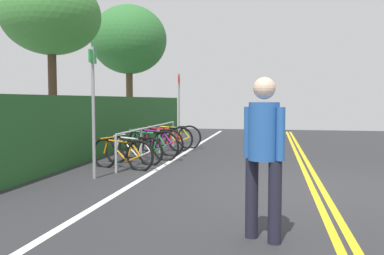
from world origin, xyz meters
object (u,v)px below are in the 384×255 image
(sign_post_near, at_px, (93,101))
(tree_mid, at_px, (51,16))
(bike_rack, at_px, (151,134))
(bicycle_0, at_px, (122,154))
(bicycle_3, at_px, (155,142))
(tree_far_right, at_px, (129,40))
(bicycle_2, at_px, (148,145))
(bicycle_5, at_px, (173,137))
(pedestrian, at_px, (264,147))
(sign_post_far, at_px, (179,102))
(bicycle_1, at_px, (133,150))
(bicycle_4, at_px, (163,139))

(sign_post_near, bearing_deg, tree_mid, 36.52)
(bike_rack, xyz_separation_m, bicycle_0, (-1.97, 0.07, -0.28))
(bicycle_3, distance_m, tree_far_right, 7.69)
(sign_post_near, relative_size, tree_mid, 0.46)
(bicycle_0, bearing_deg, bicycle_2, -4.78)
(bicycle_0, relative_size, bicycle_5, 0.89)
(bike_rack, bearing_deg, tree_far_right, 24.02)
(bicycle_5, relative_size, pedestrian, 1.03)
(sign_post_far, bearing_deg, bicycle_3, 178.70)
(pedestrian, xyz_separation_m, tree_mid, (7.71, 6.78, 3.12))
(bicycle_0, height_order, tree_mid, tree_mid)
(bicycle_2, relative_size, tree_mid, 0.32)
(sign_post_far, relative_size, tree_mid, 0.44)
(pedestrian, distance_m, tree_far_right, 14.13)
(bicycle_5, relative_size, tree_far_right, 0.33)
(bicycle_1, xyz_separation_m, bicycle_5, (3.23, -0.17, 0.03))
(bike_rack, height_order, bicycle_1, bike_rack)
(bicycle_2, xyz_separation_m, pedestrian, (-5.59, -2.98, 0.64))
(tree_mid, bearing_deg, bicycle_2, -119.20)
(bicycle_2, relative_size, sign_post_far, 0.73)
(bicycle_0, xyz_separation_m, bicycle_4, (3.23, -0.07, 0.03))
(pedestrian, bearing_deg, bicycle_1, 32.92)
(bicycle_0, relative_size, sign_post_far, 0.67)
(bicycle_5, distance_m, tree_mid, 5.39)
(bicycle_4, relative_size, sign_post_near, 0.70)
(bicycle_2, xyz_separation_m, tree_far_right, (6.89, 2.93, 3.66))
(bike_rack, distance_m, tree_mid, 5.39)
(bicycle_1, distance_m, tree_far_right, 8.96)
(bicycle_0, relative_size, pedestrian, 0.92)
(sign_post_near, xyz_separation_m, sign_post_far, (6.12, -0.27, -0.06))
(bicycle_1, relative_size, tree_mid, 0.30)
(bicycle_4, height_order, tree_far_right, tree_far_right)
(bicycle_2, distance_m, pedestrian, 6.36)
(bicycle_2, height_order, sign_post_far, sign_post_far)
(bicycle_4, relative_size, tree_far_right, 0.32)
(bike_rack, relative_size, tree_mid, 0.94)
(bicycle_4, height_order, sign_post_far, sign_post_far)
(pedestrian, bearing_deg, sign_post_far, 18.15)
(bicycle_5, bearing_deg, bicycle_2, 179.02)
(bicycle_4, xyz_separation_m, pedestrian, (-7.29, -3.04, 0.64))
(bicycle_1, relative_size, bicycle_2, 0.92)
(bike_rack, bearing_deg, sign_post_near, 176.41)
(bicycle_0, distance_m, tree_mid, 6.41)
(bicycle_5, bearing_deg, tree_mid, 94.92)
(bicycle_0, relative_size, tree_far_right, 0.29)
(bicycle_3, bearing_deg, tree_mid, 70.36)
(bicycle_2, bearing_deg, bicycle_3, 2.98)
(bicycle_1, height_order, tree_far_right, tree_far_right)
(bicycle_3, height_order, sign_post_near, sign_post_near)
(bicycle_3, distance_m, sign_post_far, 2.88)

